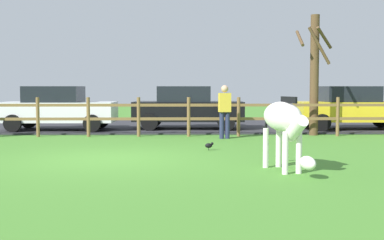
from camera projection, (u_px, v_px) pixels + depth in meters
ground_plane at (110, 159)px, 11.13m from camera, size 60.00×60.00×0.00m
parking_asphalt at (143, 125)px, 20.41m from camera, size 28.00×7.40×0.05m
paddock_fence at (113, 114)px, 16.06m from camera, size 20.93×0.11×1.26m
bare_tree at (314, 72)px, 16.42m from camera, size 1.12×1.09×3.93m
zebra at (284, 122)px, 9.45m from camera, size 0.83×1.89×1.41m
crow_on_grass at (209, 145)px, 12.61m from camera, size 0.21×0.10×0.20m
parked_car_black at (187, 107)px, 18.49m from camera, size 4.06×2.00×1.56m
parked_car_yellow at (352, 107)px, 18.30m from camera, size 4.01×1.90×1.56m
parked_car_white at (58, 108)px, 17.94m from camera, size 4.03×1.94×1.56m
visitor_left_of_tree at (225, 109)px, 15.42m from camera, size 0.39×0.27×1.64m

